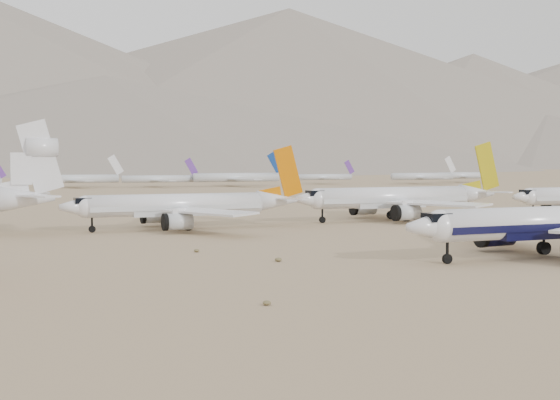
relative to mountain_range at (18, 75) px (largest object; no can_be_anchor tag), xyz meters
The scene contains 6 objects.
ground 1660.45m from the mountain_range, 92.44° to the right, with size 7000.00×7000.00×0.00m, color #7D6248.
row2_gold_tail 1588.63m from the mountain_range, 91.65° to the right, with size 52.05×50.91×18.53m.
row2_orange_tail 1593.75m from the mountain_range, 93.55° to the right, with size 48.19×47.14×17.19m.
distant_storage_row 1361.83m from the mountain_range, 93.49° to the right, with size 513.97×58.64×15.93m.
mountain_range is the anchor object (origin of this frame).
foothills 723.79m from the mountain_range, 50.21° to the right, with size 4637.50×1395.00×155.00m.
Camera 1 is at (-72.46, -84.27, 14.18)m, focal length 50.00 mm.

